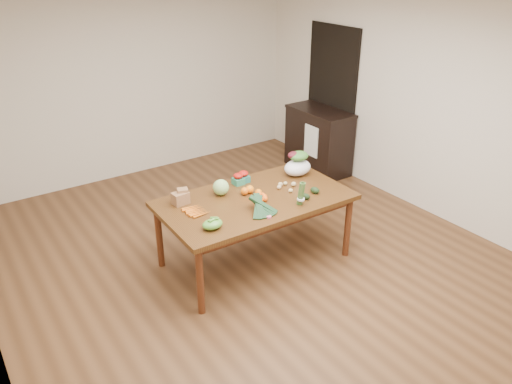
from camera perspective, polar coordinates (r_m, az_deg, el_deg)
floor at (r=5.44m, az=-0.32°, el=-7.95°), size 6.00×6.00×0.00m
room_walls at (r=4.82m, az=-0.36°, el=5.49°), size 5.02×6.02×2.70m
dining_table at (r=5.27m, az=-0.11°, el=-4.34°), size 1.96×1.12×0.75m
doorway_dark at (r=7.58m, az=8.57°, el=10.52°), size 0.02×1.00×2.10m
cabinet at (r=7.54m, az=7.17°, el=5.89°), size 0.52×1.02×0.94m
dish_towel at (r=7.26m, az=6.32°, el=5.81°), size 0.02×0.28×0.45m
paper_bag at (r=5.00m, az=-8.63°, el=-0.57°), size 0.21×0.18×0.15m
cabbage at (r=5.14m, az=-4.03°, el=0.53°), size 0.17×0.17×0.17m
strawberry_basket_a at (r=5.38m, az=-2.04°, el=1.39°), size 0.11×0.11×0.10m
strawberry_basket_b at (r=5.43m, az=-1.44°, el=1.66°), size 0.11×0.11×0.10m
orange_a at (r=5.14m, az=-1.31°, el=0.10°), size 0.08×0.08×0.08m
orange_b at (r=5.18m, az=-0.71°, el=0.31°), size 0.09×0.09×0.09m
orange_c at (r=5.13m, az=0.28°, el=-0.04°), size 0.07×0.07×0.07m
mandarin_cluster at (r=5.04m, az=0.41°, el=-0.42°), size 0.18×0.18×0.09m
carrots at (r=4.85m, az=-6.88°, el=-2.14°), size 0.23×0.25×0.03m
snap_pea_bag at (r=4.55m, az=-5.00°, el=-3.68°), size 0.20×0.15×0.09m
kale_bunch at (r=4.76m, az=0.81°, el=-1.64°), size 0.33×0.41×0.16m
asparagus_bundle at (r=4.92m, az=5.17°, el=-0.18°), size 0.08×0.12×0.26m
potato_a at (r=5.28m, az=2.67°, el=0.56°), size 0.05×0.05×0.04m
potato_b at (r=5.22m, az=3.97°, el=0.17°), size 0.05×0.04×0.04m
potato_c at (r=5.37m, az=3.37°, el=0.99°), size 0.05×0.04×0.04m
potato_d at (r=5.34m, az=2.80°, el=0.87°), size 0.06×0.05×0.05m
potato_e at (r=5.35m, az=4.32°, el=0.91°), size 0.06×0.05×0.05m
avocado_a at (r=5.08m, az=5.70°, el=-0.51°), size 0.09×0.11×0.06m
avocado_b at (r=5.21m, az=6.75°, el=0.20°), size 0.10×0.12×0.07m
salad_bag at (r=5.59m, az=4.78°, el=3.14°), size 0.33×0.25×0.25m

